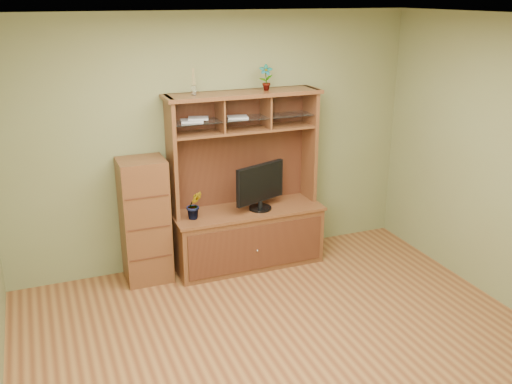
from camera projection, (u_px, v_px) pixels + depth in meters
room at (295, 202)px, 4.35m from camera, size 4.54×4.04×2.74m
media_hutch at (247, 219)px, 6.23m from camera, size 1.66×0.61×1.90m
monitor at (260, 186)px, 6.07m from camera, size 0.61×0.27×0.50m
orchid_plant at (194, 205)px, 5.85m from camera, size 0.17×0.14×0.30m
top_plant at (266, 77)px, 5.88m from camera, size 0.16×0.13×0.27m
reed_diffuser at (194, 85)px, 5.62m from camera, size 0.05×0.05×0.26m
magazines at (209, 119)px, 5.79m from camera, size 0.73×0.21×0.04m
side_cabinet at (145, 221)px, 5.84m from camera, size 0.47×0.43×1.30m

